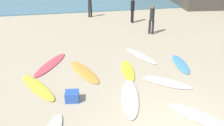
# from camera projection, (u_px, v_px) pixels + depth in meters

# --- Properties ---
(surfboard_0) EXTENTS (1.25, 2.23, 0.06)m
(surfboard_0) POSITION_uv_depth(u_px,v_px,m) (141.00, 56.00, 10.91)
(surfboard_0) COLOR silver
(surfboard_0) RESTS_ON ground_plane
(surfboard_1) EXTENTS (1.65, 2.34, 0.08)m
(surfboard_1) POSITION_uv_depth(u_px,v_px,m) (37.00, 87.00, 8.33)
(surfboard_1) COLOR yellow
(surfboard_1) RESTS_ON ground_plane
(surfboard_2) EXTENTS (0.83, 1.99, 0.07)m
(surfboard_2) POSITION_uv_depth(u_px,v_px,m) (181.00, 64.00, 10.09)
(surfboard_2) COLOR #4B90DD
(surfboard_2) RESTS_ON ground_plane
(surfboard_3) EXTENTS (1.13, 2.43, 0.09)m
(surfboard_3) POSITION_uv_depth(u_px,v_px,m) (130.00, 97.00, 7.72)
(surfboard_3) COLOR silver
(surfboard_3) RESTS_ON ground_plane
(surfboard_4) EXTENTS (1.65, 2.47, 0.06)m
(surfboard_4) POSITION_uv_depth(u_px,v_px,m) (51.00, 64.00, 10.05)
(surfboard_4) COLOR #E24652
(surfboard_4) RESTS_ON ground_plane
(surfboard_5) EXTENTS (1.34, 2.38, 0.08)m
(surfboard_5) POSITION_uv_depth(u_px,v_px,m) (84.00, 72.00, 9.42)
(surfboard_5) COLOR orange
(surfboard_5) RESTS_ON ground_plane
(surfboard_6) EXTENTS (1.87, 1.68, 0.08)m
(surfboard_6) POSITION_uv_depth(u_px,v_px,m) (166.00, 82.00, 8.64)
(surfboard_6) COLOR white
(surfboard_6) RESTS_ON ground_plane
(surfboard_7) EXTENTS (1.71, 1.96, 0.08)m
(surfboard_7) POSITION_uv_depth(u_px,v_px,m) (199.00, 117.00, 6.80)
(surfboard_7) COLOR white
(surfboard_7) RESTS_ON ground_plane
(surfboard_9) EXTENTS (0.77, 2.02, 0.06)m
(surfboard_9) POSITION_uv_depth(u_px,v_px,m) (128.00, 71.00, 9.53)
(surfboard_9) COLOR yellow
(surfboard_9) RESTS_ON ground_plane
(beachgoer_near) EXTENTS (0.39, 0.39, 1.73)m
(beachgoer_near) POSITION_uv_depth(u_px,v_px,m) (152.00, 18.00, 13.59)
(beachgoer_near) COLOR black
(beachgoer_near) RESTS_ON ground_plane
(beachgoer_mid) EXTENTS (0.37, 0.37, 1.77)m
(beachgoer_mid) POSITION_uv_depth(u_px,v_px,m) (90.00, 4.00, 17.28)
(beachgoer_mid) COLOR black
(beachgoer_mid) RESTS_ON ground_plane
(beachgoer_far) EXTENTS (0.29, 0.34, 1.76)m
(beachgoer_far) POSITION_uv_depth(u_px,v_px,m) (133.00, 9.00, 15.87)
(beachgoer_far) COLOR black
(beachgoer_far) RESTS_ON ground_plane
(beach_cooler) EXTENTS (0.50, 0.46, 0.34)m
(beach_cooler) POSITION_uv_depth(u_px,v_px,m) (72.00, 96.00, 7.56)
(beach_cooler) COLOR #2D56B2
(beach_cooler) RESTS_ON ground_plane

